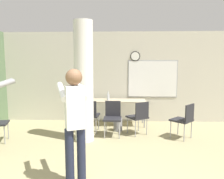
{
  "coord_description": "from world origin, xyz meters",
  "views": [
    {
      "loc": [
        0.2,
        -1.82,
        1.83
      ],
      "look_at": [
        0.03,
        2.8,
        1.28
      ],
      "focal_mm": 35.0,
      "sensor_mm": 36.0,
      "label": 1
    }
  ],
  "objects_px": {
    "bottle_on_table": "(108,97)",
    "person_playing_front": "(74,118)",
    "folding_table": "(116,102)",
    "chair_mid_room": "(184,118)",
    "chair_table_front": "(113,116)",
    "chair_table_left": "(90,114)",
    "chair_table_right": "(139,115)"
  },
  "relations": [
    {
      "from": "bottle_on_table",
      "to": "person_playing_front",
      "type": "distance_m",
      "value": 3.24
    },
    {
      "from": "folding_table",
      "to": "chair_mid_room",
      "type": "relative_size",
      "value": 2.01
    },
    {
      "from": "bottle_on_table",
      "to": "chair_table_right",
      "type": "xyz_separation_m",
      "value": [
        0.84,
        -0.85,
        -0.34
      ]
    },
    {
      "from": "chair_table_right",
      "to": "chair_table_front",
      "type": "distance_m",
      "value": 0.67
    },
    {
      "from": "bottle_on_table",
      "to": "chair_table_right",
      "type": "relative_size",
      "value": 0.3
    },
    {
      "from": "bottle_on_table",
      "to": "chair_mid_room",
      "type": "xyz_separation_m",
      "value": [
        1.91,
        -1.1,
        -0.34
      ]
    },
    {
      "from": "chair_table_right",
      "to": "chair_mid_room",
      "type": "distance_m",
      "value": 1.1
    },
    {
      "from": "chair_table_right",
      "to": "person_playing_front",
      "type": "relative_size",
      "value": 0.5
    },
    {
      "from": "chair_mid_room",
      "to": "folding_table",
      "type": "bearing_deg",
      "value": 146.07
    },
    {
      "from": "folding_table",
      "to": "bottle_on_table",
      "type": "relative_size",
      "value": 6.72
    },
    {
      "from": "chair_table_front",
      "to": "person_playing_front",
      "type": "relative_size",
      "value": 0.5
    },
    {
      "from": "chair_table_left",
      "to": "person_playing_front",
      "type": "bearing_deg",
      "value": -87.18
    },
    {
      "from": "person_playing_front",
      "to": "folding_table",
      "type": "bearing_deg",
      "value": 80.39
    },
    {
      "from": "chair_table_right",
      "to": "person_playing_front",
      "type": "distance_m",
      "value": 2.69
    },
    {
      "from": "bottle_on_table",
      "to": "chair_table_left",
      "type": "bearing_deg",
      "value": -122.22
    },
    {
      "from": "chair_table_front",
      "to": "person_playing_front",
      "type": "distance_m",
      "value": 2.41
    },
    {
      "from": "bottle_on_table",
      "to": "person_playing_front",
      "type": "relative_size",
      "value": 0.15
    },
    {
      "from": "folding_table",
      "to": "chair_table_front",
      "type": "relative_size",
      "value": 2.01
    },
    {
      "from": "folding_table",
      "to": "person_playing_front",
      "type": "distance_m",
      "value": 3.3
    },
    {
      "from": "folding_table",
      "to": "chair_table_right",
      "type": "relative_size",
      "value": 2.01
    },
    {
      "from": "chair_table_right",
      "to": "chair_table_left",
      "type": "relative_size",
      "value": 1.0
    },
    {
      "from": "folding_table",
      "to": "chair_table_left",
      "type": "distance_m",
      "value": 1.0
    },
    {
      "from": "folding_table",
      "to": "chair_table_front",
      "type": "distance_m",
      "value": 0.96
    },
    {
      "from": "folding_table",
      "to": "chair_table_right",
      "type": "bearing_deg",
      "value": -55.23
    },
    {
      "from": "chair_mid_room",
      "to": "person_playing_front",
      "type": "height_order",
      "value": "person_playing_front"
    },
    {
      "from": "chair_table_front",
      "to": "person_playing_front",
      "type": "xyz_separation_m",
      "value": [
        -0.48,
        -2.3,
        0.52
      ]
    },
    {
      "from": "chair_table_left",
      "to": "chair_table_right",
      "type": "bearing_deg",
      "value": -6.58
    },
    {
      "from": "chair_table_right",
      "to": "folding_table",
      "type": "bearing_deg",
      "value": 124.77
    },
    {
      "from": "chair_table_front",
      "to": "chair_table_left",
      "type": "bearing_deg",
      "value": 160.04
    },
    {
      "from": "chair_table_right",
      "to": "person_playing_front",
      "type": "xyz_separation_m",
      "value": [
        -1.15,
        -2.37,
        0.52
      ]
    },
    {
      "from": "chair_table_left",
      "to": "folding_table",
      "type": "bearing_deg",
      "value": 47.01
    },
    {
      "from": "folding_table",
      "to": "bottle_on_table",
      "type": "bearing_deg",
      "value": -174.39
    }
  ]
}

